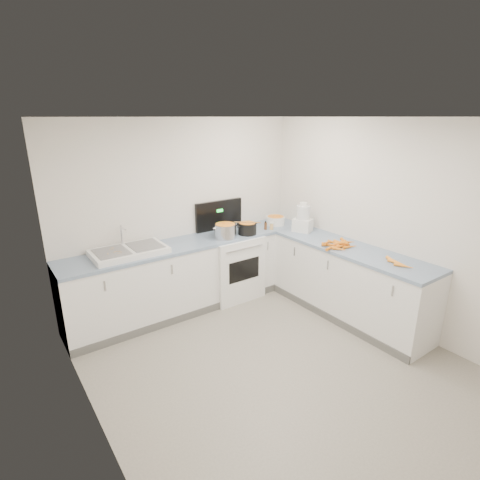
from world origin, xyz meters
TOP-DOWN VIEW (x-y plane):
  - floor at (0.00, 0.00)m, footprint 3.50×4.00m
  - ceiling at (0.00, 0.00)m, footprint 3.50×4.00m
  - wall_back at (0.00, 2.00)m, footprint 3.50×0.00m
  - wall_left at (-1.75, 0.00)m, footprint 0.00×4.00m
  - wall_right at (1.75, 0.00)m, footprint 0.00×4.00m
  - counter_back at (0.00, 1.70)m, footprint 3.50×0.62m
  - counter_right at (1.45, 0.30)m, footprint 0.62×2.20m
  - stove at (0.55, 1.69)m, footprint 0.76×0.65m
  - sink at (-0.90, 1.70)m, footprint 0.86×0.52m
  - steel_pot at (0.38, 1.56)m, footprint 0.31×0.31m
  - black_pot at (0.73, 1.53)m, footprint 0.29×0.29m
  - wooden_spoon at (0.73, 1.53)m, footprint 0.30×0.25m
  - mixing_bowl at (1.37, 1.67)m, footprint 0.31×0.31m
  - extract_bottle at (1.08, 1.55)m, footprint 0.04×0.04m
  - spice_jar at (1.15, 1.51)m, footprint 0.05×0.05m
  - food_processor at (1.46, 1.18)m, footprint 0.29×0.31m
  - carrot_pile at (1.35, 0.42)m, footprint 0.46×0.38m
  - peeled_carrots at (1.41, -0.36)m, footprint 0.16×0.37m
  - peelings at (-1.06, 1.70)m, footprint 0.21×0.26m

SIDE VIEW (x-z plane):
  - floor at x=0.00m, z-range 0.00..0.00m
  - counter_back at x=0.00m, z-range 0.00..0.94m
  - counter_right at x=1.45m, z-range 0.00..0.94m
  - stove at x=0.55m, z-range -0.21..1.15m
  - peeled_carrots at x=1.41m, z-range 0.94..0.98m
  - carrot_pile at x=1.35m, z-range 0.93..1.01m
  - sink at x=-0.90m, z-range 0.82..1.13m
  - spice_jar at x=1.15m, z-range 0.94..1.03m
  - extract_bottle at x=1.08m, z-range 0.94..1.04m
  - mixing_bowl at x=1.37m, z-range 0.94..1.07m
  - black_pot at x=0.73m, z-range 0.92..1.10m
  - peelings at x=-1.06m, z-range 1.01..1.02m
  - steel_pot at x=0.38m, z-range 0.92..1.13m
  - wooden_spoon at x=0.73m, z-range 1.10..1.12m
  - food_processor at x=1.46m, z-range 0.91..1.33m
  - wall_back at x=0.00m, z-range 0.00..2.50m
  - wall_left at x=-1.75m, z-range 0.00..2.50m
  - wall_right at x=1.75m, z-range 0.00..2.50m
  - ceiling at x=0.00m, z-range 2.50..2.50m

